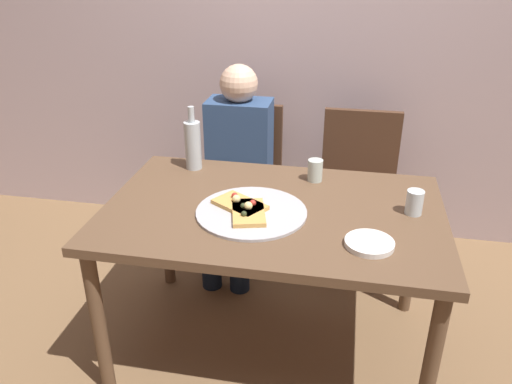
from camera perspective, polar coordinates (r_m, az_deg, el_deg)
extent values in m
plane|color=brown|center=(2.59, 1.66, -16.57)|extent=(8.00, 8.00, 0.00)
cube|color=#B29EA3|center=(3.18, 5.89, 17.80)|extent=(6.00, 0.10, 2.60)
cube|color=brown|center=(2.16, 1.91, -2.26)|extent=(1.43, 0.92, 0.04)
cylinder|color=brown|center=(2.25, -17.19, -13.87)|extent=(0.06, 0.06, 0.71)
cylinder|color=brown|center=(2.07, 18.91, -18.22)|extent=(0.06, 0.06, 0.71)
cylinder|color=brown|center=(2.84, -10.04, -3.91)|extent=(0.06, 0.06, 0.71)
cylinder|color=brown|center=(2.70, 17.10, -6.44)|extent=(0.06, 0.06, 0.71)
cylinder|color=#ADADB2|center=(2.11, -0.52, -2.25)|extent=(0.46, 0.46, 0.01)
cube|color=tan|center=(2.07, -0.85, -2.31)|extent=(0.18, 0.25, 0.02)
sphere|color=#EAD184|center=(2.08, -0.88, -1.57)|extent=(0.04, 0.04, 0.04)
sphere|color=#2D381E|center=(2.03, -1.36, -2.46)|extent=(0.02, 0.02, 0.02)
sphere|color=#B22D23|center=(2.11, -0.37, -1.23)|extent=(0.03, 0.03, 0.03)
cube|color=tan|center=(2.13, -1.83, -1.42)|extent=(0.26, 0.23, 0.02)
sphere|color=#EAD184|center=(2.14, -2.22, -0.78)|extent=(0.04, 0.04, 0.04)
sphere|color=#2D381E|center=(2.09, -1.45, -1.56)|extent=(0.02, 0.02, 0.02)
sphere|color=#B22D23|center=(2.17, -2.39, -0.42)|extent=(0.03, 0.03, 0.03)
cylinder|color=#B2BCC1|center=(2.51, -7.06, 5.18)|extent=(0.08, 0.08, 0.24)
cylinder|color=#B2BCC1|center=(2.46, -7.26, 8.60)|extent=(0.03, 0.03, 0.08)
cylinder|color=silver|center=(2.18, 17.31, -1.11)|extent=(0.07, 0.07, 0.10)
cylinder|color=#B7C6BC|center=(2.39, 6.63, 2.42)|extent=(0.07, 0.07, 0.10)
cylinder|color=white|center=(1.93, 12.57, -5.63)|extent=(0.18, 0.18, 0.02)
cube|color=#472D1E|center=(3.02, -1.85, 0.57)|extent=(0.44, 0.44, 0.05)
cube|color=#472D1E|center=(3.12, -1.11, 5.87)|extent=(0.44, 0.04, 0.45)
cylinder|color=#472D1E|center=(2.94, 1.03, -5.49)|extent=(0.04, 0.04, 0.42)
cylinder|color=#472D1E|center=(3.02, -6.11, -4.74)|extent=(0.04, 0.04, 0.42)
cylinder|color=#472D1E|center=(3.27, 2.19, -2.05)|extent=(0.04, 0.04, 0.42)
cylinder|color=#472D1E|center=(3.34, -4.27, -1.46)|extent=(0.04, 0.04, 0.42)
cube|color=#472D1E|center=(2.96, 11.21, -0.53)|extent=(0.44, 0.44, 0.05)
cube|color=#472D1E|center=(3.06, 11.63, 4.90)|extent=(0.44, 0.04, 0.45)
cylinder|color=#472D1E|center=(2.92, 14.49, -6.65)|extent=(0.04, 0.04, 0.42)
cylinder|color=#472D1E|center=(2.91, 7.00, -6.05)|extent=(0.04, 0.04, 0.42)
cylinder|color=#472D1E|center=(3.25, 14.24, -3.07)|extent=(0.04, 0.04, 0.42)
cylinder|color=#472D1E|center=(3.24, 7.55, -2.52)|extent=(0.04, 0.04, 0.42)
cube|color=navy|center=(2.94, -1.84, 5.31)|extent=(0.36, 0.22, 0.52)
sphere|color=beige|center=(2.83, -1.94, 12.03)|extent=(0.21, 0.21, 0.21)
cylinder|color=black|center=(2.85, -1.07, -1.10)|extent=(0.12, 0.40, 0.12)
cylinder|color=black|center=(2.89, -4.18, -0.82)|extent=(0.12, 0.40, 0.12)
cylinder|color=black|center=(2.80, -1.89, -7.05)|extent=(0.11, 0.11, 0.45)
cylinder|color=black|center=(2.83, -5.07, -6.69)|extent=(0.11, 0.11, 0.45)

